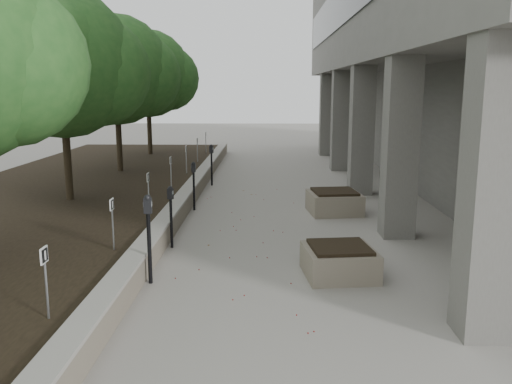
# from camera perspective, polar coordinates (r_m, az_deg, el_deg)

# --- Properties ---
(ground) EXTENTS (90.00, 90.00, 0.00)m
(ground) POSITION_cam_1_polar(r_m,az_deg,el_deg) (6.83, -2.97, -18.17)
(ground) COLOR gray
(ground) RESTS_ON ground
(retaining_wall) EXTENTS (0.39, 26.00, 0.50)m
(retaining_wall) POSITION_cam_1_polar(r_m,az_deg,el_deg) (15.43, -7.32, -0.59)
(retaining_wall) COLOR gray
(retaining_wall) RESTS_ON ground
(planting_bed) EXTENTS (7.00, 26.00, 0.40)m
(planting_bed) POSITION_cam_1_polar(r_m,az_deg,el_deg) (16.39, -20.13, -0.68)
(planting_bed) COLOR black
(planting_bed) RESTS_ON ground
(crabapple_tree_3) EXTENTS (4.60, 4.00, 5.44)m
(crabapple_tree_3) POSITION_cam_1_polar(r_m,az_deg,el_deg) (14.91, -19.73, 9.57)
(crabapple_tree_3) COLOR #245621
(crabapple_tree_3) RESTS_ON planting_bed
(crabapple_tree_4) EXTENTS (4.60, 4.00, 5.44)m
(crabapple_tree_4) POSITION_cam_1_polar(r_m,az_deg,el_deg) (19.66, -14.52, 10.06)
(crabapple_tree_4) COLOR #245621
(crabapple_tree_4) RESTS_ON planting_bed
(crabapple_tree_5) EXTENTS (4.60, 4.00, 5.44)m
(crabapple_tree_5) POSITION_cam_1_polar(r_m,az_deg,el_deg) (24.52, -11.35, 10.31)
(crabapple_tree_5) COLOR #245621
(crabapple_tree_5) RESTS_ON planting_bed
(parking_sign_2) EXTENTS (0.04, 0.22, 0.96)m
(parking_sign_2) POSITION_cam_1_polar(r_m,az_deg,el_deg) (7.45, -21.32, -8.98)
(parking_sign_2) COLOR black
(parking_sign_2) RESTS_ON planting_bed
(parking_sign_3) EXTENTS (0.04, 0.22, 0.96)m
(parking_sign_3) POSITION_cam_1_polar(r_m,az_deg,el_deg) (10.16, -14.92, -3.33)
(parking_sign_3) COLOR black
(parking_sign_3) RESTS_ON planting_bed
(parking_sign_4) EXTENTS (0.04, 0.22, 0.96)m
(parking_sign_4) POSITION_cam_1_polar(r_m,az_deg,el_deg) (12.99, -11.30, -0.08)
(parking_sign_4) COLOR black
(parking_sign_4) RESTS_ON planting_bed
(parking_sign_5) EXTENTS (0.04, 0.22, 0.96)m
(parking_sign_5) POSITION_cam_1_polar(r_m,az_deg,el_deg) (15.89, -8.99, 2.00)
(parking_sign_5) COLOR black
(parking_sign_5) RESTS_ON planting_bed
(parking_sign_6) EXTENTS (0.04, 0.22, 0.96)m
(parking_sign_6) POSITION_cam_1_polar(r_m,az_deg,el_deg) (18.82, -7.39, 3.43)
(parking_sign_6) COLOR black
(parking_sign_6) RESTS_ON planting_bed
(parking_sign_7) EXTENTS (0.04, 0.22, 0.96)m
(parking_sign_7) POSITION_cam_1_polar(r_m,az_deg,el_deg) (21.77, -6.22, 4.48)
(parking_sign_7) COLOR black
(parking_sign_7) RESTS_ON planting_bed
(parking_sign_8) EXTENTS (0.04, 0.22, 0.96)m
(parking_sign_8) POSITION_cam_1_polar(r_m,az_deg,el_deg) (24.73, -5.33, 5.27)
(parking_sign_8) COLOR black
(parking_sign_8) RESTS_ON planting_bed
(parking_meter_2) EXTENTS (0.16, 0.12, 1.57)m
(parking_meter_2) POSITION_cam_1_polar(r_m,az_deg,el_deg) (9.38, -11.25, -4.94)
(parking_meter_2) COLOR black
(parking_meter_2) RESTS_ON ground
(parking_meter_3) EXTENTS (0.15, 0.13, 1.33)m
(parking_meter_3) POSITION_cam_1_polar(r_m,az_deg,el_deg) (11.41, -8.97, -2.63)
(parking_meter_3) COLOR black
(parking_meter_3) RESTS_ON ground
(parking_meter_4) EXTENTS (0.14, 0.10, 1.35)m
(parking_meter_4) POSITION_cam_1_polar(r_m,az_deg,el_deg) (14.83, -6.59, 0.62)
(parking_meter_4) COLOR black
(parking_meter_4) RESTS_ON ground
(parking_meter_5) EXTENTS (0.17, 0.15, 1.42)m
(parking_meter_5) POSITION_cam_1_polar(r_m,az_deg,el_deg) (18.56, -4.72, 2.87)
(parking_meter_5) COLOR black
(parking_meter_5) RESTS_ON ground
(planter_front) EXTENTS (1.35, 1.35, 0.57)m
(planter_front) POSITION_cam_1_polar(r_m,az_deg,el_deg) (9.82, 8.81, -7.19)
(planter_front) COLOR gray
(planter_front) RESTS_ON ground
(planter_back) EXTENTS (1.47, 1.47, 0.62)m
(planter_back) POSITION_cam_1_polar(r_m,az_deg,el_deg) (14.64, 8.28, -1.01)
(planter_back) COLOR gray
(planter_back) RESTS_ON ground
(berry_scatter) EXTENTS (3.30, 14.10, 0.02)m
(berry_scatter) POSITION_cam_1_polar(r_m,az_deg,el_deg) (11.45, -1.65, -5.83)
(berry_scatter) COLOR maroon
(berry_scatter) RESTS_ON ground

